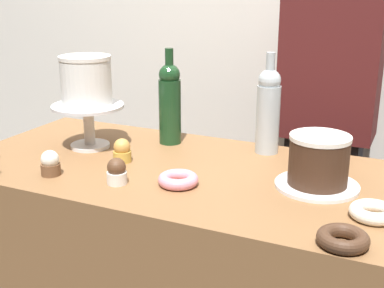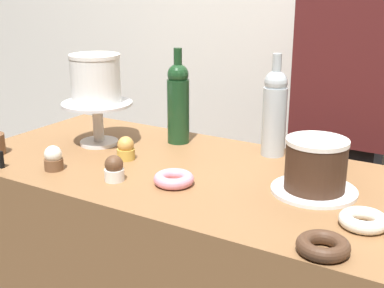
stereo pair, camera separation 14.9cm
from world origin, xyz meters
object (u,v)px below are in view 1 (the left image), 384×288
at_px(cake_stand_pedestal, 89,118).
at_px(donut_chocolate, 343,239).
at_px(wine_bottle_clear, 268,109).
at_px(barista_figure, 325,138).
at_px(chocolate_round_cake, 319,160).
at_px(white_layer_cake, 86,80).
at_px(donut_pink, 178,180).
at_px(cupcake_caramel, 122,151).
at_px(donut_sugar, 373,212).
at_px(coffee_cup_ceramic, 321,148).
at_px(cupcake_chocolate, 117,172).
at_px(cupcake_vanilla, 50,164).
at_px(wine_bottle_green, 170,102).

bearing_deg(cake_stand_pedestal, donut_chocolate, -20.46).
bearing_deg(wine_bottle_clear, barista_figure, 75.19).
relative_size(chocolate_round_cake, donut_chocolate, 1.45).
xyz_separation_m(white_layer_cake, donut_pink, (0.42, -0.18, -0.21)).
relative_size(white_layer_cake, cupcake_caramel, 2.25).
relative_size(donut_sugar, coffee_cup_ceramic, 1.32).
xyz_separation_m(cupcake_chocolate, donut_sugar, (0.67, 0.07, -0.02)).
bearing_deg(white_layer_cake, cupcake_vanilla, -79.02).
bearing_deg(donut_sugar, white_layer_cake, 169.84).
distance_m(cupcake_chocolate, barista_figure, 0.96).
relative_size(donut_sugar, donut_pink, 1.00).
height_order(wine_bottle_clear, barista_figure, barista_figure).
xyz_separation_m(donut_sugar, barista_figure, (-0.26, 0.79, -0.07)).
relative_size(cupcake_caramel, donut_sugar, 0.66).
distance_m(donut_pink, coffee_cup_ceramic, 0.48).
bearing_deg(cupcake_chocolate, cupcake_caramel, 117.61).
distance_m(cupcake_vanilla, cupcake_chocolate, 0.21).
distance_m(cake_stand_pedestal, wine_bottle_clear, 0.59).
bearing_deg(donut_sugar, barista_figure, 108.14).
relative_size(cake_stand_pedestal, coffee_cup_ceramic, 2.79).
bearing_deg(cupcake_chocolate, wine_bottle_green, 95.48).
bearing_deg(cupcake_vanilla, donut_pink, 13.10).
bearing_deg(cupcake_chocolate, cake_stand_pedestal, 137.72).
bearing_deg(wine_bottle_green, barista_figure, 46.42).
height_order(cake_stand_pedestal, white_layer_cake, white_layer_cake).
bearing_deg(cupcake_caramel, cupcake_chocolate, -62.39).
distance_m(cake_stand_pedestal, chocolate_round_cake, 0.77).
xyz_separation_m(chocolate_round_cake, coffee_cup_ceramic, (-0.03, 0.21, -0.04)).
relative_size(cake_stand_pedestal, donut_chocolate, 2.12).
xyz_separation_m(wine_bottle_clear, donut_sugar, (0.37, -0.37, -0.13)).
distance_m(white_layer_cake, chocolate_round_cake, 0.78).
height_order(cake_stand_pedestal, wine_bottle_clear, wine_bottle_clear).
bearing_deg(cupcake_caramel, donut_chocolate, -19.66).
bearing_deg(chocolate_round_cake, cupcake_caramel, -175.38).
distance_m(cupcake_vanilla, donut_pink, 0.38).
xyz_separation_m(cupcake_vanilla, cupcake_caramel, (0.13, 0.18, 0.00)).
bearing_deg(donut_pink, cupcake_chocolate, -159.08).
relative_size(chocolate_round_cake, barista_figure, 0.10).
xyz_separation_m(donut_chocolate, barista_figure, (-0.22, 0.96, -0.07)).
distance_m(donut_chocolate, barista_figure, 0.99).
relative_size(cupcake_vanilla, donut_chocolate, 0.66).
xyz_separation_m(cupcake_chocolate, coffee_cup_ceramic, (0.47, 0.42, 0.01)).
bearing_deg(cupcake_caramel, wine_bottle_green, 79.15).
relative_size(cake_stand_pedestal, donut_pink, 2.12).
bearing_deg(coffee_cup_ceramic, cupcake_chocolate, -138.36).
distance_m(chocolate_round_cake, wine_bottle_green, 0.58).
height_order(white_layer_cake, wine_bottle_clear, wine_bottle_clear).
height_order(chocolate_round_cake, cupcake_vanilla, chocolate_round_cake).
bearing_deg(cupcake_caramel, donut_sugar, -6.77).
height_order(cupcake_vanilla, coffee_cup_ceramic, coffee_cup_ceramic).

